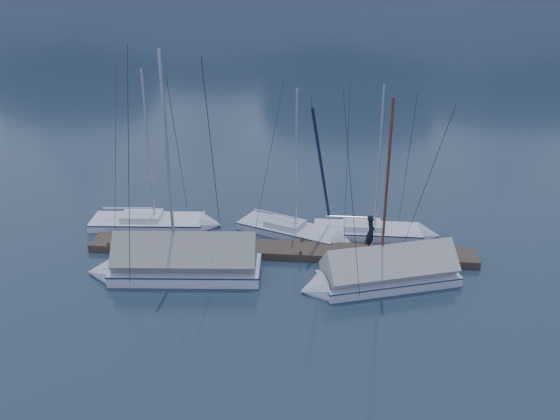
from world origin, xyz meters
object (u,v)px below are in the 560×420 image
object	(u,v)px
sailboat_open_right	(383,233)
sailboat_covered_far	(172,265)
sailboat_open_left	(164,223)
person	(371,232)
sailboat_covered_near	(377,275)
sailboat_open_mid	(303,234)

from	to	relation	value
sailboat_open_right	sailboat_covered_far	world-z (taller)	sailboat_covered_far
sailboat_open_left	person	bearing A→B (deg)	-12.25
sailboat_open_left	sailboat_covered_far	bearing A→B (deg)	-70.21
sailboat_open_right	person	bearing A→B (deg)	-109.03
sailboat_open_right	sailboat_covered_far	bearing A→B (deg)	-152.01
sailboat_covered_near	person	size ratio (longest dim) A/B	5.29
sailboat_open_mid	person	size ratio (longest dim) A/B	4.82
sailboat_open_left	sailboat_open_mid	xyz separation A→B (m)	(7.20, -0.54, -0.01)
sailboat_open_mid	sailboat_covered_far	distance (m)	7.01
sailboat_open_mid	sailboat_covered_far	size ratio (longest dim) A/B	0.76
sailboat_covered_near	sailboat_covered_far	world-z (taller)	sailboat_covered_far
sailboat_open_right	sailboat_covered_far	xyz separation A→B (m)	(-9.36, -4.98, 0.37)
sailboat_open_mid	person	bearing A→B (deg)	-28.29
sailboat_open_left	sailboat_covered_near	world-z (taller)	sailboat_open_left
sailboat_open_left	sailboat_covered_far	world-z (taller)	sailboat_covered_far
sailboat_covered_near	sailboat_open_mid	bearing A→B (deg)	127.59
sailboat_open_right	person	distance (m)	2.58
sailboat_open_mid	sailboat_open_right	bearing A→B (deg)	7.50
sailboat_covered_near	person	bearing A→B (deg)	94.09
sailboat_open_mid	sailboat_covered_far	bearing A→B (deg)	-140.50
sailboat_covered_far	sailboat_open_right	bearing A→B (deg)	27.99
sailboat_covered_near	person	world-z (taller)	sailboat_covered_near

